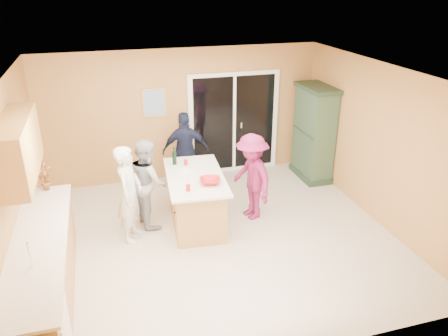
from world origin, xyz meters
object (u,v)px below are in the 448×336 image
object	(u,v)px
green_hutch	(314,134)
woman_navy	(186,151)
woman_magenta	(252,177)
kitchen_island	(196,201)
woman_grey	(148,182)
woman_white	(130,194)

from	to	relation	value
green_hutch	woman_navy	xyz separation A→B (m)	(-2.57, 0.24, -0.17)
woman_navy	woman_magenta	bearing A→B (deg)	124.83
green_hutch	woman_magenta	bearing A→B (deg)	-145.07
kitchen_island	woman_grey	distance (m)	0.85
kitchen_island	woman_magenta	size ratio (longest dim) A/B	1.16
woman_white	woman_navy	size ratio (longest dim) A/B	1.02
woman_navy	woman_magenta	world-z (taller)	woman_navy
woman_grey	woman_magenta	bearing A→B (deg)	-112.71
kitchen_island	green_hutch	size ratio (longest dim) A/B	0.92
green_hutch	woman_navy	bearing A→B (deg)	174.67
kitchen_island	woman_magenta	distance (m)	1.01
woman_grey	woman_navy	world-z (taller)	woman_navy
kitchen_island	woman_grey	world-z (taller)	woman_grey
kitchen_island	woman_white	distance (m)	1.14
woman_white	woman_magenta	distance (m)	2.02
woman_white	woman_navy	xyz separation A→B (m)	(1.19, 1.58, -0.02)
kitchen_island	woman_magenta	xyz separation A→B (m)	(0.95, -0.05, 0.34)
woman_white	woman_grey	xyz separation A→B (m)	(0.32, 0.42, -0.04)
woman_navy	green_hutch	bearing A→B (deg)	-179.91
woman_white	woman_magenta	world-z (taller)	woman_white
woman_white	woman_navy	world-z (taller)	woman_white
kitchen_island	woman_navy	world-z (taller)	woman_navy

